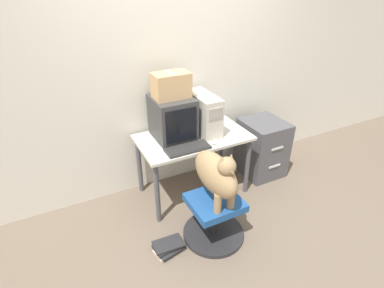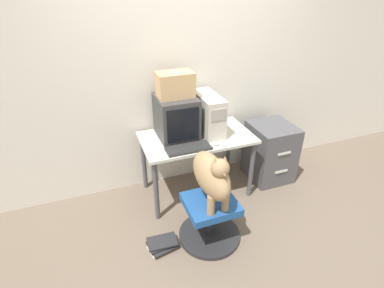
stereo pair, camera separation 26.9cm
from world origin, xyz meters
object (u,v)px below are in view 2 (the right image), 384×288
object	(u,v)px
crt_monitor	(176,117)
book_stack_floor	(163,244)
pc_tower	(208,114)
dog	(212,175)
keyboard	(188,148)
cardboard_box	(175,85)
filing_cabinet	(270,152)
office_chair	(210,220)

from	to	relation	value
crt_monitor	book_stack_floor	world-z (taller)	crt_monitor
pc_tower	dog	world-z (taller)	pc_tower
crt_monitor	keyboard	xyz separation A→B (m)	(0.02, -0.31, -0.20)
crt_monitor	keyboard	world-z (taller)	crt_monitor
cardboard_box	filing_cabinet	bearing A→B (deg)	-5.90
pc_tower	book_stack_floor	distance (m)	1.36
crt_monitor	office_chair	size ratio (longest dim) A/B	0.74
pc_tower	keyboard	bearing A→B (deg)	-138.42
pc_tower	book_stack_floor	world-z (taller)	pc_tower
filing_cabinet	book_stack_floor	bearing A→B (deg)	-156.96
crt_monitor	dog	bearing A→B (deg)	-86.00
pc_tower	book_stack_floor	size ratio (longest dim) A/B	1.76
crt_monitor	pc_tower	distance (m)	0.34
dog	cardboard_box	bearing A→B (deg)	93.98
keyboard	pc_tower	bearing A→B (deg)	41.58
pc_tower	keyboard	size ratio (longest dim) A/B	1.14
crt_monitor	pc_tower	bearing A→B (deg)	-4.31
crt_monitor	cardboard_box	distance (m)	0.34
pc_tower	office_chair	xyz separation A→B (m)	(-0.28, -0.76, -0.71)
crt_monitor	filing_cabinet	size ratio (longest dim) A/B	0.63
keyboard	filing_cabinet	size ratio (longest dim) A/B	0.64
dog	cardboard_box	xyz separation A→B (m)	(-0.06, 0.79, 0.55)
keyboard	office_chair	world-z (taller)	keyboard
office_chair	keyboard	bearing A→B (deg)	94.69
pc_tower	filing_cabinet	size ratio (longest dim) A/B	0.73
pc_tower	cardboard_box	distance (m)	0.48
keyboard	filing_cabinet	xyz separation A→B (m)	(1.10, 0.20, -0.38)
dog	filing_cabinet	world-z (taller)	dog
crt_monitor	dog	world-z (taller)	crt_monitor
keyboard	filing_cabinet	bearing A→B (deg)	10.33
crt_monitor	pc_tower	world-z (taller)	crt_monitor
pc_tower	cardboard_box	bearing A→B (deg)	175.04
filing_cabinet	office_chair	bearing A→B (deg)	-147.78
dog	cardboard_box	world-z (taller)	cardboard_box
pc_tower	keyboard	world-z (taller)	pc_tower
filing_cabinet	cardboard_box	world-z (taller)	cardboard_box
filing_cabinet	book_stack_floor	size ratio (longest dim) A/B	2.42
crt_monitor	book_stack_floor	distance (m)	1.23
crt_monitor	pc_tower	xyz separation A→B (m)	(0.34, -0.03, -0.01)
crt_monitor	dog	distance (m)	0.82
dog	pc_tower	bearing A→B (deg)	69.48
dog	crt_monitor	bearing A→B (deg)	94.00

